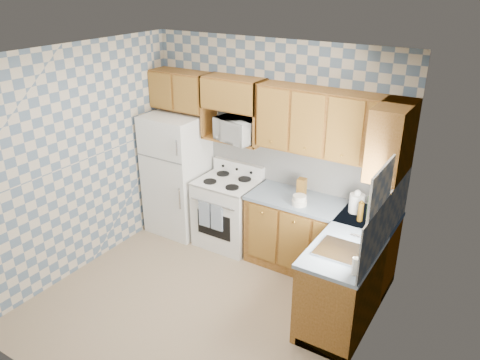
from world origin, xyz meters
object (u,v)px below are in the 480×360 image
Objects in this scene: microwave at (237,130)px; electric_kettle at (357,203)px; refrigerator at (178,174)px; stove_body at (228,213)px.

microwave is 2.48× the size of electric_kettle.
refrigerator is at bearing -178.33° from electric_kettle.
microwave reaches higher than refrigerator.
electric_kettle is (2.50, 0.07, 0.19)m from refrigerator.
refrigerator reaches higher than stove_body.
stove_body is 1.79m from electric_kettle.
stove_body is at bearing 1.78° from refrigerator.
stove_body is (0.80, 0.03, -0.39)m from refrigerator.
electric_kettle reaches higher than stove_body.
electric_kettle is at bearing 1.61° from stove_body.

